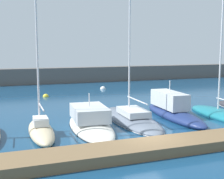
{
  "coord_description": "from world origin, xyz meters",
  "views": [
    {
      "loc": [
        -8.44,
        -16.44,
        5.96
      ],
      "look_at": [
        -0.08,
        6.18,
        2.66
      ],
      "focal_mm": 49.21,
      "sensor_mm": 36.0,
      "label": 1
    }
  ],
  "objects_px": {
    "sailboat_sand_third": "(41,129)",
    "motorboat_ivory_fourth": "(90,123)",
    "sailboat_teal_seventh": "(221,114)",
    "mooring_buoy_white": "(103,89)",
    "mooring_buoy_yellow": "(46,97)",
    "sailboat_slate_fifth": "(131,118)",
    "motorboat_navy_sixth": "(172,110)"
  },
  "relations": [
    {
      "from": "sailboat_sand_third",
      "to": "motorboat_ivory_fourth",
      "type": "distance_m",
      "value": 3.75
    },
    {
      "from": "sailboat_sand_third",
      "to": "sailboat_teal_seventh",
      "type": "height_order",
      "value": "sailboat_teal_seventh"
    },
    {
      "from": "mooring_buoy_white",
      "to": "mooring_buoy_yellow",
      "type": "bearing_deg",
      "value": -154.05
    },
    {
      "from": "motorboat_ivory_fourth",
      "to": "mooring_buoy_yellow",
      "type": "xyz_separation_m",
      "value": [
        -0.99,
        15.96,
        -0.38
      ]
    },
    {
      "from": "sailboat_sand_third",
      "to": "sailboat_teal_seventh",
      "type": "distance_m",
      "value": 15.48
    },
    {
      "from": "sailboat_sand_third",
      "to": "sailboat_slate_fifth",
      "type": "xyz_separation_m",
      "value": [
        7.48,
        1.66,
        -0.18
      ]
    },
    {
      "from": "sailboat_teal_seventh",
      "to": "mooring_buoy_yellow",
      "type": "relative_size",
      "value": 23.81
    },
    {
      "from": "sailboat_sand_third",
      "to": "mooring_buoy_white",
      "type": "bearing_deg",
      "value": -27.6
    },
    {
      "from": "sailboat_slate_fifth",
      "to": "motorboat_navy_sixth",
      "type": "relative_size",
      "value": 2.24
    },
    {
      "from": "mooring_buoy_white",
      "to": "mooring_buoy_yellow",
      "type": "xyz_separation_m",
      "value": [
        -8.8,
        -4.28,
        0.0
      ]
    },
    {
      "from": "sailboat_slate_fifth",
      "to": "sailboat_teal_seventh",
      "type": "distance_m",
      "value": 8.08
    },
    {
      "from": "mooring_buoy_white",
      "to": "mooring_buoy_yellow",
      "type": "height_order",
      "value": "mooring_buoy_white"
    },
    {
      "from": "motorboat_ivory_fourth",
      "to": "mooring_buoy_white",
      "type": "xyz_separation_m",
      "value": [
        7.81,
        20.24,
        -0.38
      ]
    },
    {
      "from": "sailboat_teal_seventh",
      "to": "motorboat_ivory_fourth",
      "type": "bearing_deg",
      "value": 92.36
    },
    {
      "from": "motorboat_ivory_fourth",
      "to": "sailboat_slate_fifth",
      "type": "xyz_separation_m",
      "value": [
        3.79,
        0.99,
        -0.12
      ]
    },
    {
      "from": "sailboat_slate_fifth",
      "to": "sailboat_sand_third",
      "type": "bearing_deg",
      "value": 104.5
    },
    {
      "from": "mooring_buoy_white",
      "to": "mooring_buoy_yellow",
      "type": "distance_m",
      "value": 9.79
    },
    {
      "from": "motorboat_ivory_fourth",
      "to": "motorboat_navy_sixth",
      "type": "xyz_separation_m",
      "value": [
        7.7,
        1.06,
        0.27
      ]
    },
    {
      "from": "sailboat_sand_third",
      "to": "motorboat_ivory_fourth",
      "type": "bearing_deg",
      "value": -78.55
    },
    {
      "from": "motorboat_ivory_fourth",
      "to": "sailboat_slate_fifth",
      "type": "bearing_deg",
      "value": -71.05
    },
    {
      "from": "sailboat_sand_third",
      "to": "sailboat_slate_fifth",
      "type": "distance_m",
      "value": 7.67
    },
    {
      "from": "sailboat_sand_third",
      "to": "motorboat_navy_sixth",
      "type": "height_order",
      "value": "sailboat_sand_third"
    },
    {
      "from": "sailboat_sand_third",
      "to": "mooring_buoy_yellow",
      "type": "relative_size",
      "value": 17.62
    },
    {
      "from": "sailboat_sand_third",
      "to": "sailboat_slate_fifth",
      "type": "bearing_deg",
      "value": -76.3
    },
    {
      "from": "sailboat_slate_fifth",
      "to": "mooring_buoy_white",
      "type": "xyz_separation_m",
      "value": [
        4.02,
        19.26,
        -0.26
      ]
    },
    {
      "from": "motorboat_ivory_fourth",
      "to": "sailboat_sand_third",
      "type": "bearing_deg",
      "value": 104.56
    },
    {
      "from": "sailboat_sand_third",
      "to": "mooring_buoy_yellow",
      "type": "xyz_separation_m",
      "value": [
        2.7,
        16.63,
        -0.44
      ]
    },
    {
      "from": "mooring_buoy_yellow",
      "to": "sailboat_sand_third",
      "type": "bearing_deg",
      "value": -99.23
    },
    {
      "from": "sailboat_teal_seventh",
      "to": "sailboat_slate_fifth",
      "type": "bearing_deg",
      "value": 84.84
    },
    {
      "from": "sailboat_slate_fifth",
      "to": "motorboat_navy_sixth",
      "type": "xyz_separation_m",
      "value": [
        3.91,
        0.07,
        0.39
      ]
    },
    {
      "from": "sailboat_teal_seventh",
      "to": "mooring_buoy_white",
      "type": "height_order",
      "value": "sailboat_teal_seventh"
    },
    {
      "from": "motorboat_ivory_fourth",
      "to": "sailboat_teal_seventh",
      "type": "bearing_deg",
      "value": -86.71
    }
  ]
}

